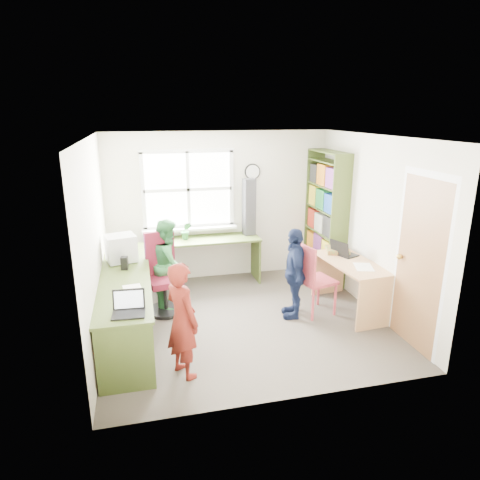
{
  "coord_description": "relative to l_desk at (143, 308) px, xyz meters",
  "views": [
    {
      "loc": [
        -1.27,
        -5.03,
        2.68
      ],
      "look_at": [
        0.0,
        0.25,
        1.05
      ],
      "focal_mm": 32.0,
      "sensor_mm": 36.0,
      "label": 1
    }
  ],
  "objects": [
    {
      "name": "speaker_a",
      "position": [
        -0.19,
        0.58,
        0.38
      ],
      "size": [
        0.1,
        0.1,
        0.17
      ],
      "rotation": [
        0.0,
        0.0,
        -0.16
      ],
      "color": "black",
      "rests_on": "l_desk"
    },
    {
      "name": "l_desk",
      "position": [
        0.0,
        0.0,
        0.0
      ],
      "size": [
        2.38,
        2.95,
        0.75
      ],
      "color": "#465823",
      "rests_on": "ground"
    },
    {
      "name": "person_red",
      "position": [
        0.39,
        -0.75,
        0.17
      ],
      "size": [
        0.48,
        0.55,
        1.26
      ],
      "primitive_type": "imported",
      "rotation": [
        0.0,
        0.0,
        2.06
      ],
      "color": "maroon",
      "rests_on": "ground"
    },
    {
      "name": "right_desk",
      "position": [
        2.82,
        0.26,
        0.06
      ],
      "size": [
        0.67,
        1.28,
        0.71
      ],
      "rotation": [
        0.0,
        0.0,
        0.08
      ],
      "color": "tan",
      "rests_on": "ground"
    },
    {
      "name": "speaker_b",
      "position": [
        -0.2,
        1.04,
        0.39
      ],
      "size": [
        0.11,
        0.11,
        0.19
      ],
      "rotation": [
        0.0,
        0.0,
        0.13
      ],
      "color": "black",
      "rests_on": "l_desk"
    },
    {
      "name": "crt_monitor",
      "position": [
        -0.24,
        0.89,
        0.48
      ],
      "size": [
        0.44,
        0.42,
        0.37
      ],
      "rotation": [
        0.0,
        0.0,
        0.25
      ],
      "color": "silver",
      "rests_on": "l_desk"
    },
    {
      "name": "paper_a",
      "position": [
        -0.1,
        -0.1,
        0.3
      ],
      "size": [
        0.24,
        0.31,
        0.0
      ],
      "rotation": [
        0.0,
        0.0,
        0.13
      ],
      "color": "white",
      "rests_on": "l_desk"
    },
    {
      "name": "game_box",
      "position": [
        2.81,
        0.7,
        0.29
      ],
      "size": [
        0.41,
        0.41,
        0.06
      ],
      "rotation": [
        0.0,
        0.0,
        -0.3
      ],
      "color": "red",
      "rests_on": "right_desk"
    },
    {
      "name": "bookshelf",
      "position": [
        2.96,
        1.47,
        0.55
      ],
      "size": [
        0.3,
        1.02,
        2.1
      ],
      "color": "#465823",
      "rests_on": "ground"
    },
    {
      "name": "wooden_chair",
      "position": [
        2.25,
        0.26,
        0.09
      ],
      "size": [
        0.52,
        0.52,
        1.0
      ],
      "rotation": [
        0.0,
        0.0,
        0.24
      ],
      "color": "#CA434E",
      "rests_on": "ground"
    },
    {
      "name": "laptop_right",
      "position": [
        2.82,
        0.54,
        0.31
      ],
      "size": [
        0.38,
        0.41,
        0.23
      ],
      "rotation": [
        0.0,
        0.0,
        1.95
      ],
      "color": "black",
      "rests_on": "right_desk"
    },
    {
      "name": "person_navy",
      "position": [
        1.99,
        0.27,
        0.16
      ],
      "size": [
        0.44,
        0.77,
        1.24
      ],
      "primitive_type": "imported",
      "rotation": [
        0.0,
        0.0,
        -1.78
      ],
      "color": "#121B39",
      "rests_on": "ground"
    },
    {
      "name": "potted_plant",
      "position": [
        0.72,
        1.74,
        0.43
      ],
      "size": [
        0.17,
        0.15,
        0.28
      ],
      "primitive_type": "imported",
      "rotation": [
        0.0,
        0.0,
        -0.18
      ],
      "color": "#2F773C",
      "rests_on": "l_desk"
    },
    {
      "name": "laptop_left",
      "position": [
        -0.13,
        -0.7,
        0.35
      ],
      "size": [
        0.34,
        0.29,
        0.22
      ],
      "rotation": [
        0.0,
        0.0,
        -0.06
      ],
      "color": "black",
      "rests_on": "l_desk"
    },
    {
      "name": "cd_tower",
      "position": [
        1.76,
        1.78,
        0.75
      ],
      "size": [
        0.2,
        0.18,
        0.92
      ],
      "rotation": [
        0.0,
        0.0,
        0.12
      ],
      "color": "black",
      "rests_on": "l_desk"
    },
    {
      "name": "room",
      "position": [
        1.32,
        0.38,
        0.76
      ],
      "size": [
        3.64,
        3.44,
        2.44
      ],
      "color": "#443D35",
      "rests_on": "ground"
    },
    {
      "name": "swivel_chair",
      "position": [
        0.29,
        0.85,
        0.02
      ],
      "size": [
        0.61,
        0.61,
        1.11
      ],
      "rotation": [
        0.0,
        0.0,
        0.19
      ],
      "color": "black",
      "rests_on": "ground"
    },
    {
      "name": "person_green",
      "position": [
        0.39,
        1.01,
        0.18
      ],
      "size": [
        0.57,
        0.68,
        1.27
      ],
      "primitive_type": "imported",
      "rotation": [
        0.0,
        0.0,
        1.42
      ],
      "color": "#317B3D",
      "rests_on": "ground"
    },
    {
      "name": "paper_b",
      "position": [
        2.87,
        0.04,
        0.26
      ],
      "size": [
        0.31,
        0.37,
        0.0
      ],
      "rotation": [
        0.0,
        0.0,
        -0.31
      ],
      "color": "white",
      "rests_on": "right_desk"
    }
  ]
}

